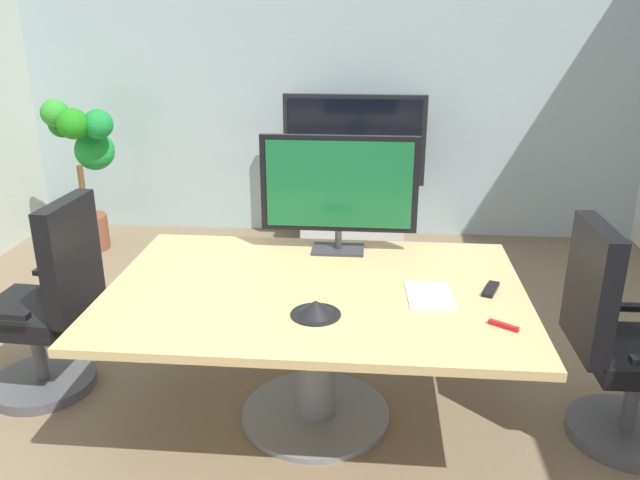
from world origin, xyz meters
TOP-DOWN VIEW (x-y plane):
  - ground_plane at (0.00, 0.00)m, footprint 7.09×7.09m
  - wall_back_glass_partition at (0.00, 3.04)m, footprint 5.58×0.10m
  - conference_table at (0.14, 0.10)m, footprint 1.98×1.35m
  - office_chair_left at (-1.29, 0.22)m, footprint 0.61×0.58m
  - office_chair_right at (1.57, 0.06)m, footprint 0.60×0.57m
  - tv_monitor at (0.22, 0.60)m, footprint 0.84×0.18m
  - wall_display_unit at (0.23, 2.69)m, footprint 1.20×0.36m
  - potted_plant at (-2.03, 2.38)m, footprint 0.59×0.56m
  - conference_phone at (0.17, -0.19)m, footprint 0.22×0.22m
  - remote_control at (0.97, 0.13)m, footprint 0.11×0.18m
  - whiteboard_marker at (0.96, -0.24)m, footprint 0.12×0.09m
  - paper_notepad at (0.68, 0.05)m, footprint 0.23×0.31m

SIDE VIEW (x-z plane):
  - ground_plane at x=0.00m, z-range 0.00..0.00m
  - wall_display_unit at x=0.23m, z-range -0.21..1.10m
  - office_chair_left at x=-1.29m, z-range -0.09..1.00m
  - office_chair_right at x=1.57m, z-range -0.09..1.00m
  - conference_table at x=0.14m, z-range 0.20..0.93m
  - paper_notepad at x=0.68m, z-range 0.73..0.73m
  - remote_control at x=0.97m, z-range 0.73..0.74m
  - whiteboard_marker at x=0.96m, z-range 0.73..0.75m
  - conference_phone at x=0.17m, z-range 0.72..0.79m
  - potted_plant at x=-2.03m, z-range 0.11..1.41m
  - tv_monitor at x=0.22m, z-range 0.77..1.40m
  - wall_back_glass_partition at x=0.00m, z-range 0.00..2.93m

